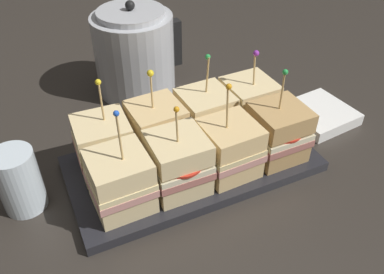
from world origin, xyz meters
The scene contains 13 objects.
ground_plane centered at (0.00, 0.00, 0.00)m, with size 6.00×6.00×0.00m, color #2D2823.
serving_platter centered at (0.00, 0.00, 0.01)m, with size 0.43×0.22×0.02m.
sandwich_front_far_left centered at (-0.14, -0.05, 0.07)m, with size 0.09×0.09×0.18m.
sandwich_front_center_left centered at (-0.05, -0.05, 0.07)m, with size 0.09×0.09×0.16m.
sandwich_front_center_right centered at (0.05, -0.05, 0.07)m, with size 0.09×0.09×0.17m.
sandwich_front_far_right centered at (0.14, -0.05, 0.07)m, with size 0.09×0.09×0.17m.
sandwich_back_far_left centered at (-0.14, 0.05, 0.07)m, with size 0.09×0.09×0.17m.
sandwich_back_center_left centered at (-0.05, 0.05, 0.07)m, with size 0.10×0.10×0.17m.
sandwich_back_center_right centered at (0.05, 0.05, 0.07)m, with size 0.09×0.09×0.17m.
sandwich_back_far_right centered at (0.14, 0.05, 0.07)m, with size 0.09×0.09×0.16m.
kettle_steel centered at (0.00, 0.30, 0.09)m, with size 0.19×0.17×0.21m.
drinking_glass centered at (-0.28, 0.03, 0.05)m, with size 0.07×0.07×0.11m.
napkin_stack centered at (0.30, 0.02, 0.01)m, with size 0.13×0.13×0.02m.
Camera 1 is at (-0.23, -0.49, 0.50)m, focal length 38.00 mm.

